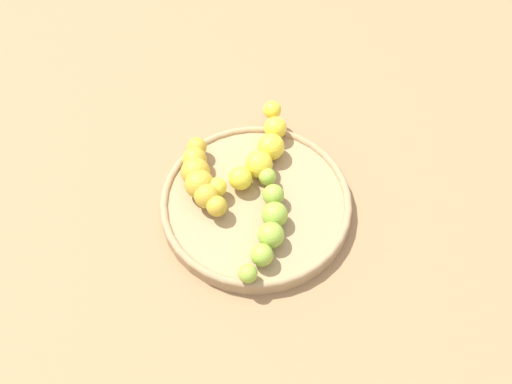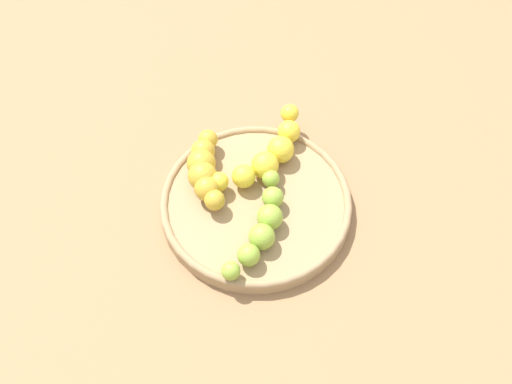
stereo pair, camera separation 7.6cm
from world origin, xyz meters
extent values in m
plane|color=#936D47|center=(0.00, 0.00, 0.00)|extent=(2.40, 2.40, 0.00)
cylinder|color=#A08259|center=(0.00, 0.00, 0.01)|extent=(0.24, 0.24, 0.02)
torus|color=#A08259|center=(0.00, 0.00, 0.02)|extent=(0.24, 0.24, 0.01)
sphere|color=yellow|center=(-0.05, -0.02, 0.04)|extent=(0.02, 0.02, 0.02)
sphere|color=yellow|center=(-0.03, 0.01, 0.04)|extent=(0.03, 0.03, 0.03)
sphere|color=yellow|center=(-0.02, 0.04, 0.04)|extent=(0.04, 0.04, 0.04)
sphere|color=yellow|center=(-0.02, 0.07, 0.04)|extent=(0.04, 0.04, 0.04)
sphere|color=yellow|center=(-0.03, 0.10, 0.04)|extent=(0.03, 0.03, 0.03)
sphere|color=yellow|center=(-0.05, 0.13, 0.04)|extent=(0.02, 0.02, 0.02)
sphere|color=gold|center=(-0.10, 0.02, 0.04)|extent=(0.03, 0.03, 0.03)
sphere|color=gold|center=(-0.09, 0.01, 0.04)|extent=(0.03, 0.03, 0.03)
sphere|color=gold|center=(-0.08, -0.01, 0.04)|extent=(0.04, 0.04, 0.04)
sphere|color=gold|center=(-0.07, -0.02, 0.04)|extent=(0.04, 0.04, 0.04)
sphere|color=gold|center=(-0.05, -0.03, 0.04)|extent=(0.03, 0.03, 0.03)
sphere|color=gold|center=(-0.03, -0.04, 0.04)|extent=(0.03, 0.03, 0.03)
sphere|color=#8CAD38|center=(0.05, -0.10, 0.04)|extent=(0.02, 0.02, 0.02)
sphere|color=#8CAD38|center=(0.05, -0.07, 0.04)|extent=(0.03, 0.03, 0.03)
sphere|color=#8CAD38|center=(0.04, -0.04, 0.04)|extent=(0.03, 0.03, 0.03)
sphere|color=#8CAD38|center=(0.03, -0.02, 0.04)|extent=(0.03, 0.03, 0.03)
sphere|color=#8CAD38|center=(0.02, 0.01, 0.04)|extent=(0.03, 0.03, 0.03)
sphere|color=#8CAD38|center=(0.00, 0.03, 0.04)|extent=(0.02, 0.02, 0.02)
camera|label=1|loc=(0.21, -0.37, 0.67)|focal=43.57mm
camera|label=2|loc=(0.27, -0.33, 0.67)|focal=43.57mm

